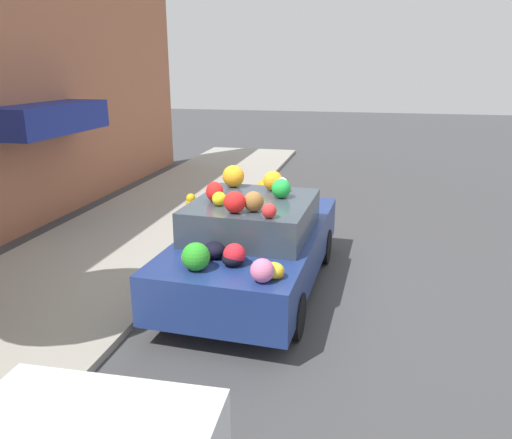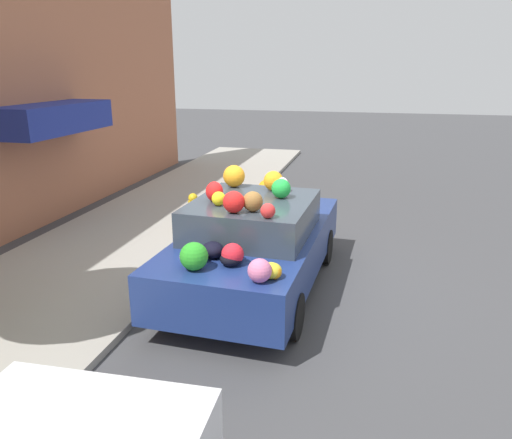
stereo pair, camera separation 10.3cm
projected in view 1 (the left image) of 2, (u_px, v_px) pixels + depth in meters
The scene contains 4 objects.
ground_plane at pixel (249, 286), 7.41m from camera, with size 60.00×60.00×0.00m, color #424244.
sidewalk_curb at pixel (85, 268), 7.97m from camera, with size 24.00×3.20×0.10m.
fire_hydrant at pixel (191, 211), 9.63m from camera, with size 0.20×0.20×0.70m.
art_car at pixel (255, 241), 7.13m from camera, with size 4.08×1.97×1.71m.
Camera 1 is at (-6.59, -1.62, 3.13)m, focal length 35.00 mm.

